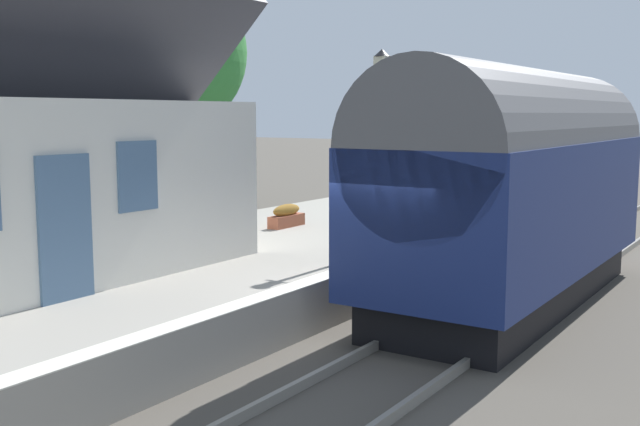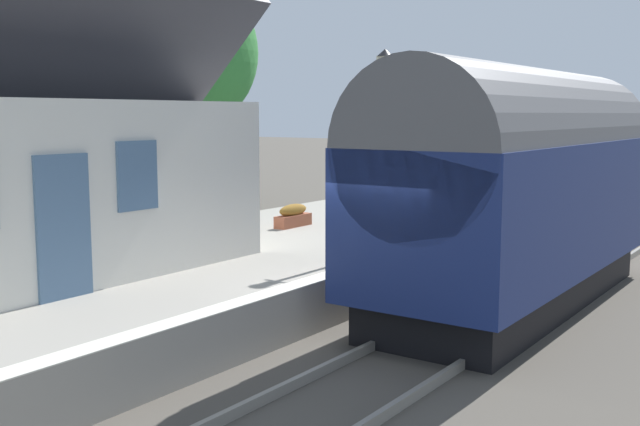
{
  "view_description": "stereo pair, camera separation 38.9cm",
  "coord_description": "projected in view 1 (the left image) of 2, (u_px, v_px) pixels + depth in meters",
  "views": [
    {
      "loc": [
        -10.1,
        -5.44,
        3.49
      ],
      "look_at": [
        0.43,
        1.5,
        1.82
      ],
      "focal_mm": 42.16,
      "sensor_mm": 36.0,
      "label": 1
    },
    {
      "loc": [
        -9.88,
        -5.76,
        3.49
      ],
      "look_at": [
        0.43,
        1.5,
        1.82
      ],
      "focal_mm": 42.16,
      "sensor_mm": 36.0,
      "label": 2
    }
  ],
  "objects": [
    {
      "name": "ground_plane",
      "position": [
        385.0,
        338.0,
        11.78
      ],
      "size": [
        160.0,
        160.0,
        0.0
      ],
      "primitive_type": "plane",
      "color": "#4C473F"
    },
    {
      "name": "platform",
      "position": [
        184.0,
        279.0,
        14.06
      ],
      "size": [
        32.0,
        6.56,
        0.82
      ],
      "primitive_type": "cube",
      "color": "gray",
      "rests_on": "ground"
    },
    {
      "name": "platform_edge_coping",
      "position": [
        322.0,
        277.0,
        12.32
      ],
      "size": [
        32.0,
        0.36,
        0.02
      ],
      "primitive_type": "cube",
      "color": "beige",
      "rests_on": "platform"
    },
    {
      "name": "rail_near",
      "position": [
        483.0,
        351.0,
        10.89
      ],
      "size": [
        52.0,
        0.08,
        0.14
      ],
      "primitive_type": "cube",
      "color": "gray",
      "rests_on": "ground"
    },
    {
      "name": "rail_far",
      "position": [
        395.0,
        335.0,
        11.67
      ],
      "size": [
        52.0,
        0.08,
        0.14
      ],
      "primitive_type": "cube",
      "color": "gray",
      "rests_on": "ground"
    },
    {
      "name": "train",
      "position": [
        515.0,
        184.0,
        13.7
      ],
      "size": [
        8.53,
        2.73,
        4.32
      ],
      "color": "black",
      "rests_on": "ground"
    },
    {
      "name": "station_building",
      "position": [
        35.0,
        179.0,
        12.31
      ],
      "size": [
        7.61,
        3.87,
        6.1
      ],
      "color": "silver",
      "rests_on": "platform"
    },
    {
      "name": "bench_by_lamp",
      "position": [
        445.0,
        192.0,
        21.27
      ],
      "size": [
        1.42,
        0.5,
        0.88
      ],
      "color": "teal",
      "rests_on": "platform"
    },
    {
      "name": "bench_near_building",
      "position": [
        385.0,
        205.0,
        18.19
      ],
      "size": [
        1.41,
        0.45,
        0.88
      ],
      "color": "teal",
      "rests_on": "platform"
    },
    {
      "name": "planter_edge_near",
      "position": [
        286.0,
        216.0,
        17.84
      ],
      "size": [
        1.09,
        0.32,
        0.54
      ],
      "color": "#9E5138",
      "rests_on": "platform"
    },
    {
      "name": "lamp_post_platform",
      "position": [
        381.0,
        113.0,
        14.29
      ],
      "size": [
        0.32,
        0.5,
        3.88
      ],
      "color": "black",
      "rests_on": "platform"
    },
    {
      "name": "station_sign_board",
      "position": [
        458.0,
        173.0,
        19.01
      ],
      "size": [
        0.96,
        0.06,
        1.57
      ],
      "color": "black",
      "rests_on": "platform"
    },
    {
      "name": "tree_mid_background",
      "position": [
        166.0,
        53.0,
        23.08
      ],
      "size": [
        4.71,
        5.12,
        7.85
      ],
      "color": "#4C3828",
      "rests_on": "ground"
    },
    {
      "name": "tree_far_right",
      "position": [
        112.0,
        78.0,
        27.93
      ],
      "size": [
        2.94,
        3.04,
        6.44
      ],
      "color": "#4C3828",
      "rests_on": "ground"
    }
  ]
}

